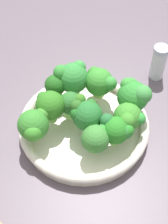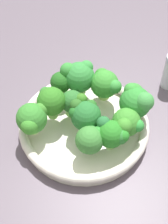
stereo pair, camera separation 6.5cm
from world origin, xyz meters
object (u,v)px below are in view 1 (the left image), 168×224
object	(u,v)px
bowl	(84,126)
broccoli_floret_8	(133,95)
broccoli_floret_6	(72,77)
broccoli_floret_0	(117,130)
broccoli_floret_3	(128,118)
broccoli_floret_10	(56,85)
broccoli_floret_4	(50,105)
broccoli_floret_5	(86,115)
broccoli_floret_9	(96,138)
broccoli_floret_7	(99,82)
pepper_shaker	(159,62)
broccoli_floret_1	(72,104)
broccoli_floret_2	(34,125)

from	to	relation	value
bowl	broccoli_floret_8	world-z (taller)	broccoli_floret_8
broccoli_floret_6	broccoli_floret_8	world-z (taller)	broccoli_floret_8
broccoli_floret_0	broccoli_floret_3	size ratio (longest dim) A/B	1.02
broccoli_floret_10	broccoli_floret_4	bearing A→B (deg)	104.27
broccoli_floret_4	broccoli_floret_8	size ratio (longest dim) A/B	0.92
broccoli_floret_3	broccoli_floret_10	bearing A→B (deg)	-9.40
broccoli_floret_5	broccoli_floret_6	distance (cm)	9.95
broccoli_floret_0	broccoli_floret_8	world-z (taller)	broccoli_floret_8
broccoli_floret_3	broccoli_floret_10	xyz separation A→B (cm)	(16.20, -2.68, -0.06)
broccoli_floret_3	broccoli_floret_6	size ratio (longest dim) A/B	0.86
bowl	broccoli_floret_9	world-z (taller)	broccoli_floret_9
broccoli_floret_3	broccoli_floret_4	world-z (taller)	broccoli_floret_4
broccoli_floret_0	broccoli_floret_3	world-z (taller)	same
bowl	broccoli_floret_7	xyz separation A→B (cm)	(-0.27, -7.95, 5.39)
broccoli_floret_0	broccoli_floret_7	xyz separation A→B (cm)	(7.06, -10.29, -0.05)
broccoli_floret_10	pepper_shaker	world-z (taller)	broccoli_floret_10
bowl	broccoli_floret_0	distance (cm)	9.42
broccoli_floret_3	broccoli_floret_8	world-z (taller)	broccoli_floret_8
pepper_shaker	broccoli_floret_7	bearing A→B (deg)	53.60
bowl	broccoli_floret_1	xyz separation A→B (cm)	(2.89, -0.77, 4.95)
broccoli_floret_5	broccoli_floret_3	bearing A→B (deg)	-160.17
broccoli_floret_9	broccoli_floret_0	bearing A→B (deg)	-138.07
broccoli_floret_7	broccoli_floret_8	xyz separation A→B (cm)	(-7.54, 1.65, 0.83)
broccoli_floret_9	broccoli_floret_10	xyz separation A→B (cm)	(12.14, -9.10, 0.12)
broccoli_floret_1	broccoli_floret_10	xyz separation A→B (cm)	(4.92, -3.29, 0.10)
broccoli_floret_6	broccoli_floret_1	bearing A→B (deg)	111.17
bowl	broccoli_floret_10	distance (cm)	10.15
broccoli_floret_4	broccoli_floret_7	bearing A→B (deg)	-123.99
broccoli_floret_2	broccoli_floret_1	bearing A→B (deg)	-119.62
bowl	broccoli_floret_1	bearing A→B (deg)	-14.97
broccoli_floret_3	pepper_shaker	world-z (taller)	broccoli_floret_3
broccoli_floret_2	broccoli_floret_7	distance (cm)	16.55
broccoli_floret_2	broccoli_floret_10	xyz separation A→B (cm)	(0.61, -10.89, -0.19)
broccoli_floret_1	broccoli_floret_10	distance (cm)	5.92
broccoli_floret_8	broccoli_floret_9	bearing A→B (deg)	72.94
broccoli_floret_6	broccoli_floret_9	distance (cm)	14.99
broccoli_floret_6	broccoli_floret_0	bearing A→B (deg)	144.47
broccoli_floret_1	broccoli_floret_6	distance (cm)	6.28
broccoli_floret_1	broccoli_floret_8	distance (cm)	12.10
broccoli_floret_0	bowl	bearing A→B (deg)	-17.74
broccoli_floret_10	pepper_shaker	size ratio (longest dim) A/B	0.67
broccoli_floret_0	broccoli_floret_8	size ratio (longest dim) A/B	0.83
broccoli_floret_0	broccoli_floret_9	size ratio (longest dim) A/B	1.10
broccoli_floret_9	broccoli_floret_6	bearing A→B (deg)	-50.77
bowl	broccoli_floret_5	distance (cm)	5.89
broccoli_floret_8	broccoli_floret_9	distance (cm)	11.92
broccoli_floret_8	broccoli_floret_10	bearing A→B (deg)	8.11
broccoli_floret_10	broccoli_floret_9	bearing A→B (deg)	143.15
broccoli_floret_3	broccoli_floret_7	size ratio (longest dim) A/B	0.92
broccoli_floret_1	broccoli_floret_7	world-z (taller)	broccoli_floret_7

